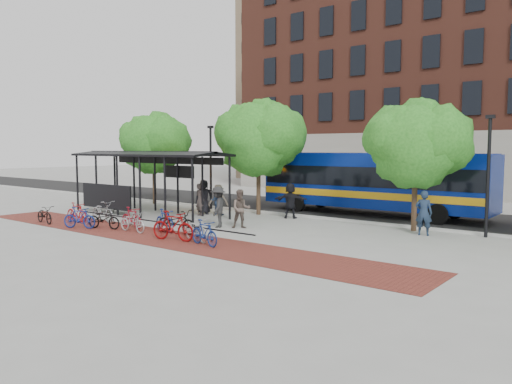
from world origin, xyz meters
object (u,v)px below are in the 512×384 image
Objects in this scene: pedestrian_5 at (290,201)px; pedestrian_7 at (424,213)px; tree_c at (418,141)px; pedestrian_0 at (204,197)px; bike_11 at (204,233)px; bike_5 at (132,218)px; bike_1 at (77,212)px; bike_10 at (196,229)px; pedestrian_3 at (218,200)px; lamp_post_right at (488,172)px; bike_4 at (104,219)px; bus_shelter at (146,162)px; tree_a at (155,141)px; pedestrian_9 at (218,207)px; bike_7 at (165,220)px; bike_0 at (45,215)px; bus at (372,180)px; bike_9 at (173,226)px; pedestrian_2 at (217,201)px; bike_6 at (133,222)px; bike_3 at (79,218)px; lamp_post_left at (211,165)px; bike_8 at (177,222)px; pedestrian_8 at (241,209)px; tree_b at (260,136)px.

pedestrian_7 is at bearing 148.64° from pedestrian_5.
tree_c is 12.18m from pedestrian_0.
bike_5 is at bearing 91.74° from bike_11.
bike_1 is 0.89× the size of bike_10.
lamp_post_right is at bearing -25.24° from pedestrian_3.
bike_4 is 5.63m from bike_10.
bus_shelter reaches higher than pedestrian_7.
tree_a is 3.45× the size of bike_4.
bus_shelter is at bearing -128.73° from pedestrian_9.
bike_7 is (5.47, -3.45, -2.49)m from bus_shelter.
pedestrian_5 is at bearing -28.04° from pedestrian_0.
bike_0 is at bearing 146.14° from bike_1.
bus is (-4.00, 3.83, -2.05)m from tree_c.
pedestrian_2 is at bearing 18.98° from bike_9.
bike_10 reaches higher than bike_0.
tree_a reaches higher than bike_6.
bike_6 is (4.43, -4.42, -2.53)m from bus_shelter.
bike_0 is at bearing -155.56° from pedestrian_3.
bike_7 is at bearing -65.20° from bike_0.
bus_shelter reaches higher than bike_5.
bike_7 is (1.99, 0.30, 0.02)m from bike_5.
bike_9 reaches higher than bike_4.
bike_9 is at bearing -108.12° from bike_7.
pedestrian_2 is (-3.94, 6.85, 0.20)m from bike_9.
pedestrian_2 reaches higher than bike_0.
bus_shelter reaches higher than bike_3.
pedestrian_9 is (-8.41, -3.93, 0.00)m from pedestrian_7.
lamp_post_left is at bearing 180.00° from lamp_post_right.
tree_a is 15.92m from bike_11.
pedestrian_3 is at bearing -171.61° from lamp_post_right.
pedestrian_0 is at bearing -157.46° from pedestrian_9.
lamp_post_left is 8.48m from bike_5.
pedestrian_2 reaches higher than bike_8.
pedestrian_0 reaches higher than bike_10.
lamp_post_left is 8.09m from pedestrian_8.
tree_b is at bearing -26.88° from bike_0.
tree_a reaches higher than bike_10.
tree_b is at bearing 73.87° from pedestrian_8.
bike_7 is at bearing -38.20° from tree_a.
bike_9 is at bearing 32.64° from pedestrian_7.
bike_11 is (9.16, -4.67, -2.50)m from bus_shelter.
bike_9 is at bearing -75.59° from tree_b.
bike_5 is at bearing 36.52° from pedestrian_5.
pedestrian_0 is 1.04× the size of pedestrian_5.
bike_8 is at bearing -87.36° from bike_4.
bike_1 is (-17.47, -8.33, -2.25)m from lamp_post_right.
bike_5 is (4.61, 1.78, 0.05)m from bike_0.
tree_b is 10.60m from bike_3.
bike_10 is 1.16× the size of pedestrian_2.
pedestrian_8 is at bearing -46.13° from bike_5.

